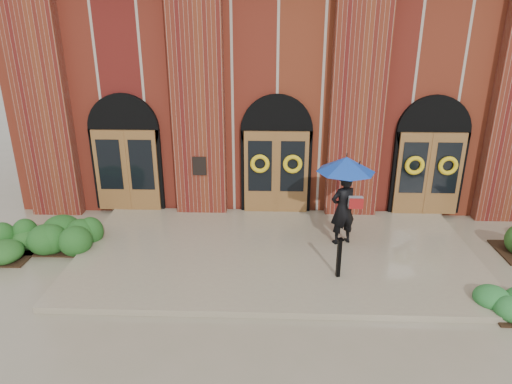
{
  "coord_description": "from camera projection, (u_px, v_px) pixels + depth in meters",
  "views": [
    {
      "loc": [
        -0.14,
        -10.21,
        5.68
      ],
      "look_at": [
        -0.54,
        1.0,
        1.42
      ],
      "focal_mm": 32.0,
      "sensor_mm": 36.0,
      "label": 1
    }
  ],
  "objects": [
    {
      "name": "metal_post",
      "position": [
        339.0,
        257.0,
        10.29
      ],
      "size": [
        0.16,
        0.16,
        0.96
      ],
      "rotation": [
        0.0,
        0.0,
        0.29
      ],
      "color": "black",
      "rests_on": "landing"
    },
    {
      "name": "landing",
      "position": [
        276.0,
        253.0,
        11.66
      ],
      "size": [
        10.0,
        5.3,
        0.15
      ],
      "primitive_type": "cube",
      "color": "gray",
      "rests_on": "ground"
    },
    {
      "name": "hedge_wall_left",
      "position": [
        54.0,
        233.0,
        12.09
      ],
      "size": [
        2.8,
        1.12,
        0.72
      ],
      "primitive_type": "ellipsoid",
      "color": "#1D4C19",
      "rests_on": "ground"
    },
    {
      "name": "hedge_front_left",
      "position": [
        3.0,
        245.0,
        11.69
      ],
      "size": [
        1.42,
        1.22,
        0.5
      ],
      "primitive_type": "ellipsoid",
      "color": "#214F1B",
      "rests_on": "ground"
    },
    {
      "name": "church_building",
      "position": [
        276.0,
        76.0,
        18.51
      ],
      "size": [
        16.2,
        12.53,
        7.0
      ],
      "color": "maroon",
      "rests_on": "ground"
    },
    {
      "name": "ground",
      "position": [
        276.0,
        258.0,
        11.55
      ],
      "size": [
        90.0,
        90.0,
        0.0
      ],
      "primitive_type": "plane",
      "color": "gray",
      "rests_on": "ground"
    },
    {
      "name": "man_with_umbrella",
      "position": [
        345.0,
        184.0,
        11.47
      ],
      "size": [
        1.93,
        1.93,
        2.35
      ],
      "rotation": [
        0.0,
        0.0,
        3.53
      ],
      "color": "black",
      "rests_on": "landing"
    }
  ]
}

